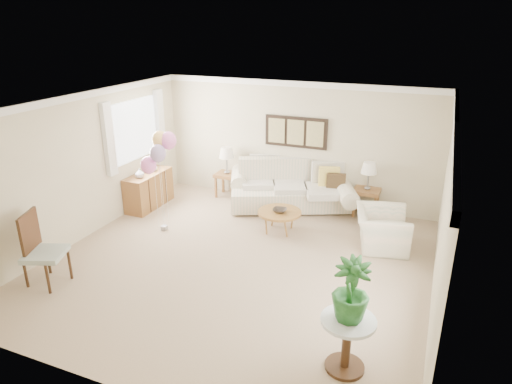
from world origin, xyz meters
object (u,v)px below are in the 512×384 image
at_px(sofa, 291,189).
at_px(coffee_table, 280,213).
at_px(accent_chair, 40,248).
at_px(armchair, 382,229).
at_px(balloon_cluster, 159,150).

relative_size(sofa, coffee_table, 3.77).
bearing_deg(accent_chair, sofa, 59.61).
xyz_separation_m(armchair, accent_chair, (-4.56, -3.16, 0.25)).
bearing_deg(balloon_cluster, accent_chair, -106.45).
distance_m(armchair, balloon_cluster, 4.18).
bearing_deg(coffee_table, balloon_cluster, -159.26).
distance_m(coffee_table, armchair, 1.86).
bearing_deg(balloon_cluster, coffee_table, 20.74).
bearing_deg(armchair, sofa, 48.20).
bearing_deg(coffee_table, accent_chair, -131.77).
height_order(accent_chair, balloon_cluster, balloon_cluster).
xyz_separation_m(accent_chair, balloon_cluster, (0.67, 2.26, 0.99)).
bearing_deg(coffee_table, armchair, 3.97).
height_order(coffee_table, balloon_cluster, balloon_cluster).
distance_m(coffee_table, balloon_cluster, 2.48).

